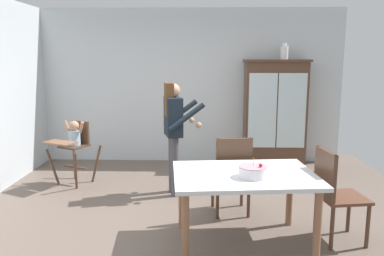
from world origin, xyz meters
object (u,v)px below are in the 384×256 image
Objects in this scene: adult_person at (174,125)px; dining_chair_far_side at (232,170)px; high_chair_with_toddler at (74,141)px; birthday_cake at (253,172)px; dining_chair_right_end at (333,189)px; china_cabinet at (275,113)px; dining_table at (244,182)px; ceramic_vase at (284,52)px.

adult_person reaches higher than dining_chair_far_side.
high_chair_with_toddler reaches higher than birthday_cake.
dining_chair_right_end is (3.21, -1.77, -0.10)m from high_chair_with_toddler.
high_chair_with_toddler is 3.67m from dining_chair_right_end.
high_chair_with_toddler is (-3.13, -1.13, -0.26)m from china_cabinet.
china_cabinet is 6.52× the size of birthday_cake.
birthday_cake is (0.87, -1.57, -0.17)m from adult_person.
high_chair_with_toddler is 3.39× the size of birthday_cake.
high_chair_with_toddler is 2.96m from dining_table.
high_chair_with_toddler is at bearing 52.83° from dining_chair_right_end.
ceramic_vase is 0.96× the size of birthday_cake.
birthday_cake is at bearing 95.48° from dining_chair_right_end.
ceramic_vase is 3.39m from dining_table.
high_chair_with_toddler is at bearing 59.78° from adult_person.
china_cabinet is 2.24m from adult_person.
dining_chair_far_side is (-0.89, -2.26, -0.36)m from china_cabinet.
birthday_cake is (0.07, -0.13, 0.15)m from dining_table.
adult_person reaches higher than dining_table.
ceramic_vase is 0.28× the size of dining_chair_right_end.
ceramic_vase is 0.28× the size of high_chair_with_toddler.
china_cabinet reaches higher than dining_chair_far_side.
ceramic_vase is 2.84m from dining_chair_far_side.
china_cabinet is at bearing 44.82° from high_chair_with_toddler.
adult_person is at bearing -138.63° from ceramic_vase.
dining_chair_far_side is (-0.13, 0.84, -0.24)m from birthday_cake.
ceramic_vase reaches higher than dining_table.
high_chair_with_toddler is at bearing -160.81° from ceramic_vase.
dining_table is (-0.83, -2.98, -0.27)m from china_cabinet.
ceramic_vase is at bearing 44.19° from high_chair_with_toddler.
dining_chair_far_side is 1.00× the size of dining_chair_right_end.
ceramic_vase is at bearing -121.12° from dining_chair_far_side.
china_cabinet is 1.19× the size of adult_person.
dining_chair_far_side is at bearing 98.96° from birthday_cake.
adult_person is at bearing 9.86° from high_chair_with_toddler.
dining_chair_right_end is at bearing 4.92° from dining_table.
dining_chair_far_side reaches higher than dining_table.
china_cabinet is 6.76× the size of ceramic_vase.
dining_table is 0.91m from dining_chair_right_end.
dining_chair_far_side is at bearing 95.00° from dining_table.
dining_chair_far_side is at bearing 48.34° from dining_chair_right_end.
dining_chair_right_end reaches higher than birthday_cake.
china_cabinet is 2.93m from dining_chair_right_end.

